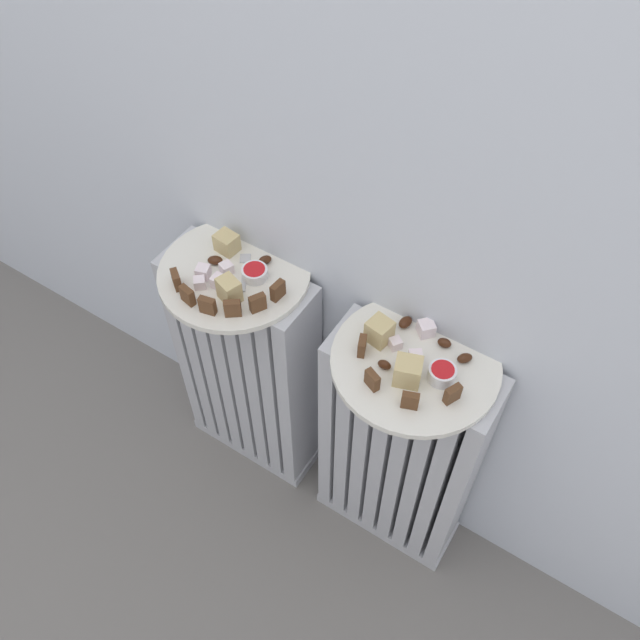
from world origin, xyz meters
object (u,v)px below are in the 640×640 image
object	(u,v)px
radiator_left	(249,371)
plate_left	(234,273)
plate_right	(415,362)
jam_bowl_right	(442,373)
fork	(244,269)
radiator_right	(398,453)
jam_bowl_left	(255,272)

from	to	relation	value
radiator_left	plate_left	world-z (taller)	plate_left
plate_right	jam_bowl_right	size ratio (longest dim) A/B	6.22
radiator_left	fork	xyz separation A→B (m)	(0.02, 0.01, 0.33)
plate_left	radiator_left	bearing A→B (deg)	90.00
radiator_left	plate_right	bearing A→B (deg)	-0.00
radiator_right	jam_bowl_right	world-z (taller)	jam_bowl_right
radiator_left	jam_bowl_left	size ratio (longest dim) A/B	12.93
radiator_left	fork	bearing A→B (deg)	37.63
jam_bowl_right	plate_right	bearing A→B (deg)	168.73
plate_left	jam_bowl_right	size ratio (longest dim) A/B	6.22
plate_right	fork	bearing A→B (deg)	178.13
fork	plate_left	bearing A→B (deg)	-142.37
radiator_right	radiator_left	bearing A→B (deg)	180.00
radiator_left	jam_bowl_right	distance (m)	0.55
plate_right	fork	world-z (taller)	fork
plate_left	jam_bowl_left	bearing A→B (deg)	10.51
plate_right	jam_bowl_right	distance (m)	0.06
plate_right	jam_bowl_right	bearing A→B (deg)	-11.27
radiator_right	jam_bowl_left	world-z (taller)	jam_bowl_left
radiator_right	plate_right	size ratio (longest dim) A/B	2.18
plate_left	jam_bowl_right	world-z (taller)	jam_bowl_right
plate_left	plate_right	xyz separation A→B (m)	(0.38, 0.00, 0.00)
jam_bowl_left	radiator_left	bearing A→B (deg)	-169.49
jam_bowl_left	jam_bowl_right	distance (m)	0.38
jam_bowl_right	radiator_left	bearing A→B (deg)	178.65
plate_left	radiator_right	bearing A→B (deg)	0.00
plate_left	fork	xyz separation A→B (m)	(0.02, 0.01, 0.01)
radiator_left	fork	size ratio (longest dim) A/B	7.22
radiator_right	plate_left	xyz separation A→B (m)	(-0.38, -0.00, 0.32)
jam_bowl_left	fork	xyz separation A→B (m)	(-0.03, 0.00, -0.01)
radiator_left	plate_left	xyz separation A→B (m)	(0.00, -0.00, 0.32)
plate_left	fork	bearing A→B (deg)	37.63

